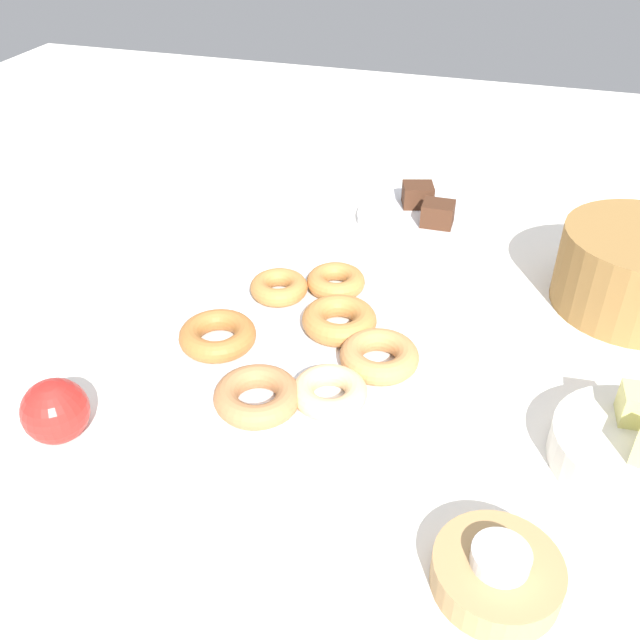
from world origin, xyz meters
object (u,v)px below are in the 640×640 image
object	(u,v)px
donut_4	(258,396)
fruit_bowl	(631,451)
donut_3	(218,335)
tealight	(501,557)
brownie_near	(418,195)
apple	(55,411)
donut_5	(330,392)
donut_6	(336,281)
donut_0	(379,356)
basket	(639,271)
candle_holder	(497,574)
donut_1	(339,320)
brownie_far	(438,214)
donut_2	(279,287)
melon_chunk_left	(639,405)
donut_plate	(297,340)
cake_plate	(423,218)

from	to	relation	value
donut_4	fruit_bowl	distance (m)	0.39
donut_3	tealight	size ratio (longest dim) A/B	1.89
brownie_near	apple	xyz separation A→B (m)	(0.63, -0.26, 0.00)
donut_5	donut_6	world-z (taller)	same
donut_0	tealight	size ratio (longest dim) A/B	1.87
donut_5	basket	size ratio (longest dim) A/B	0.40
candle_holder	apple	world-z (taller)	apple
donut_1	brownie_far	xyz separation A→B (m)	(-0.32, 0.07, 0.00)
donut_2	donut_5	distance (m)	0.22
donut_2	apple	distance (m)	0.33
apple	brownie_near	bearing A→B (deg)	157.48
apple	donut_3	bearing A→B (deg)	150.63
donut_1	melon_chunk_left	size ratio (longest dim) A/B	2.61
donut_plate	brownie_far	distance (m)	0.37
fruit_bowl	donut_4	bearing A→B (deg)	-83.95
donut_6	candle_holder	world-z (taller)	donut_6
donut_3	donut_4	distance (m)	0.12
donut_5	melon_chunk_left	xyz separation A→B (m)	(-0.04, 0.31, 0.03)
cake_plate	brownie_far	world-z (taller)	brownie_far
donut_2	donut_plate	bearing A→B (deg)	33.20
donut_plate	brownie_far	world-z (taller)	brownie_far
candle_holder	apple	size ratio (longest dim) A/B	1.58
donut_plate	donut_4	world-z (taller)	donut_4
candle_holder	fruit_bowl	world-z (taller)	fruit_bowl
fruit_bowl	donut_2	bearing A→B (deg)	-111.67
brownie_near	apple	size ratio (longest dim) A/B	0.71
donut_0	donut_3	world-z (taller)	same
donut_1	brownie_near	world-z (taller)	brownie_near
cake_plate	tealight	xyz separation A→B (m)	(0.65, 0.18, 0.03)
basket	brownie_far	bearing A→B (deg)	-115.19
donut_plate	donut_5	bearing A→B (deg)	35.13
donut_0	basket	size ratio (longest dim) A/B	0.45
brownie_near	fruit_bowl	xyz separation A→B (m)	(0.50, 0.31, -0.01)
brownie_far	fruit_bowl	world-z (taller)	brownie_far
brownie_far	donut_5	bearing A→B (deg)	-5.74
donut_3	donut_4	size ratio (longest dim) A/B	0.99
melon_chunk_left	donut_2	bearing A→B (deg)	-108.47
donut_plate	donut_5	distance (m)	0.13
donut_plate	donut_6	distance (m)	0.12
tealight	melon_chunk_left	xyz separation A→B (m)	(-0.21, 0.11, 0.02)
donut_2	tealight	xyz separation A→B (m)	(0.35, 0.32, 0.01)
donut_6	fruit_bowl	world-z (taller)	same
candle_holder	donut_plate	bearing A→B (deg)	-135.28
donut_plate	fruit_bowl	bearing A→B (deg)	76.32
donut_1	melon_chunk_left	bearing A→B (deg)	74.51
donut_1	fruit_bowl	size ratio (longest dim) A/B	0.59
brownie_far	cake_plate	bearing A→B (deg)	-135.00
donut_5	cake_plate	xyz separation A→B (m)	(-0.48, 0.02, -0.02)
donut_6	cake_plate	xyz separation A→B (m)	(-0.26, 0.07, -0.02)
brownie_far	basket	world-z (taller)	basket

